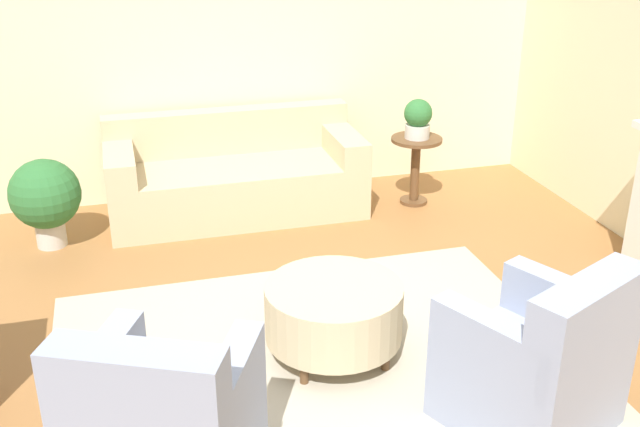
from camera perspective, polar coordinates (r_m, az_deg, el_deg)
name	(u,v)px	position (r m, az deg, el deg)	size (l,w,h in m)	color
ground_plane	(320,370)	(4.47, 0.03, -11.81)	(16.00, 16.00, 0.00)	#996638
wall_back	(228,38)	(6.71, -7.04, 13.10)	(9.91, 0.12, 2.80)	beige
rug	(320,369)	(4.46, 0.03, -11.76)	(3.06, 2.54, 0.01)	#B2A893
couch	(235,177)	(6.48, -6.47, 2.75)	(2.13, 0.89, 0.83)	#C6B289
armchair_right	(538,365)	(4.02, 16.26, -11.01)	(0.98, 0.98, 0.92)	#8E99B2
ottoman_table	(334,311)	(4.45, 1.05, -7.47)	(0.81, 0.81, 0.45)	#C6B289
side_table	(416,160)	(6.64, 7.30, 4.06)	(0.44, 0.44, 0.61)	brown
potted_plant_on_side_table	(418,118)	(6.53, 7.47, 7.22)	(0.24, 0.24, 0.34)	beige
potted_plant_floor	(45,196)	(6.13, -20.20, 1.23)	(0.54, 0.54, 0.71)	beige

